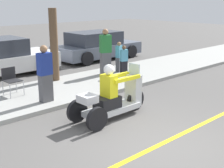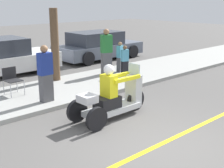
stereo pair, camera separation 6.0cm
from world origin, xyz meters
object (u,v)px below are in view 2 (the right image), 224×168
motorcycle_trike (112,99)px  spectator_with_child (120,57)px  parked_car_lot_left (98,46)px  tree_trunk (55,45)px  spectator_by_tree (106,53)px  spectator_far_back (125,61)px  folding_chair_set_back (12,78)px  spectator_near_curb (46,75)px

motorcycle_trike → spectator_with_child: (3.36, 3.23, 0.20)m
motorcycle_trike → parked_car_lot_left: size_ratio=0.51×
parked_car_lot_left → tree_trunk: (-4.07, -2.56, 0.72)m
motorcycle_trike → spectator_by_tree: spectator_by_tree is taller
spectator_with_child → motorcycle_trike: bearing=-136.2°
spectator_far_back → parked_car_lot_left: bearing=64.0°
parked_car_lot_left → spectator_by_tree: bearing=-125.0°
motorcycle_trike → spectator_with_child: 4.67m
folding_chair_set_back → spectator_with_child: bearing=0.2°
spectator_near_curb → spectator_with_child: size_ratio=1.35×
parked_car_lot_left → spectator_near_curb: bearing=-141.6°
spectator_by_tree → spectator_far_back: bearing=-61.4°
folding_chair_set_back → tree_trunk: tree_trunk is taller
folding_chair_set_back → tree_trunk: size_ratio=0.33×
spectator_by_tree → folding_chair_set_back: bearing=-179.0°
motorcycle_trike → spectator_with_child: bearing=43.8°
spectator_far_back → parked_car_lot_left: 4.15m
motorcycle_trike → spectator_far_back: (3.05, 2.65, 0.17)m
spectator_with_child → tree_trunk: bearing=167.1°
parked_car_lot_left → tree_trunk: size_ratio=1.78×
spectator_near_curb → parked_car_lot_left: (5.59, 4.42, -0.24)m
spectator_near_curb → folding_chair_set_back: bearing=108.5°
spectator_near_curb → spectator_by_tree: size_ratio=0.92×
spectator_near_curb → tree_trunk: tree_trunk is taller
spectator_far_back → folding_chair_set_back: bearing=172.2°
folding_chair_set_back → spectator_far_back: bearing=-7.8°
spectator_far_back → folding_chair_set_back: size_ratio=1.38×
folding_chair_set_back → parked_car_lot_left: (6.01, 3.16, 0.03)m
motorcycle_trike → parked_car_lot_left: 8.02m
spectator_near_curb → folding_chair_set_back: (-0.42, 1.26, -0.26)m
spectator_with_child → tree_trunk: tree_trunk is taller
motorcycle_trike → parked_car_lot_left: bearing=52.7°
spectator_with_child → folding_chair_set_back: spectator_with_child is taller
spectator_far_back → folding_chair_set_back: spectator_far_back is taller
folding_chair_set_back → spectator_near_curb: bearing=-71.5°
folding_chair_set_back → parked_car_lot_left: parked_car_lot_left is taller
spectator_near_curb → tree_trunk: bearing=50.9°
motorcycle_trike → spectator_near_curb: bearing=110.3°
spectator_with_child → parked_car_lot_left: parked_car_lot_left is taller
spectator_with_child → spectator_far_back: spectator_with_child is taller
spectator_far_back → tree_trunk: bearing=152.5°
tree_trunk → motorcycle_trike: bearing=-101.7°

